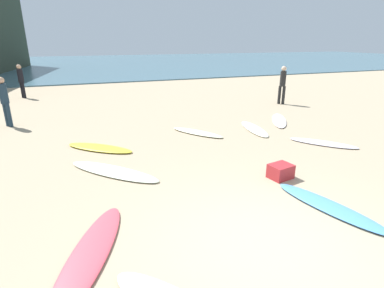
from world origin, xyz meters
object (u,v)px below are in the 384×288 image
Objects in this scene: surfboard_2 at (197,132)px; surfboard_10 at (254,129)px; surfboard_3 at (323,143)px; beachgoer_far at (5,99)px; surfboard_5 at (329,206)px; surfboard_8 at (100,148)px; surfboard_1 at (279,120)px; beach_cooler at (281,171)px; beachgoer_near at (21,79)px; surfboard_6 at (90,254)px; surfboard_4 at (113,171)px; beachgoer_mid at (283,83)px.

surfboard_2 is 0.96× the size of surfboard_10.
beachgoer_far reaches higher than surfboard_3.
surfboard_5 is 1.06× the size of surfboard_8.
surfboard_1 is 4.46× the size of beach_cooler.
surfboard_10 is (1.51, 5.10, -0.01)m from surfboard_5.
surfboard_1 is at bearing -139.00° from surfboard_3.
surfboard_8 is at bearing 113.33° from surfboard_5.
beachgoer_near is at bearing -91.59° from surfboard_3.
beachgoer_near is at bearing -39.64° from surfboard_10.
beachgoer_near is at bearing 89.89° from surfboard_2.
beachgoer_far reaches higher than surfboard_5.
beachgoer_far reaches higher than surfboard_8.
surfboard_10 is at bearing 63.15° from surfboard_6.
surfboard_10 is at bearing 66.97° from beach_cooler.
beachgoer_far is at bearing 78.37° from surfboard_8.
surfboard_8 is (-3.24, -0.44, 0.00)m from surfboard_2.
surfboard_5 is at bearing 94.22° from surfboard_1.
surfboard_2 is 0.78× the size of surfboard_4.
surfboard_2 is 0.93× the size of surfboard_8.
surfboard_6 is (-0.68, -2.90, -0.00)m from surfboard_4.
beach_cooler reaches higher than surfboard_5.
beach_cooler is at bearing -10.77° from surfboard_3.
surfboard_4 is 6.42m from beachgoer_far.
surfboard_4 is at bearing 155.30° from beach_cooler.
beachgoer_near is 0.99× the size of beachgoer_far.
surfboard_4 is 12.26m from beachgoer_near.
surfboard_1 is at bearing 54.47° from beach_cooler.
beachgoer_far is at bearing 15.59° from surfboard_1.
surfboard_2 is 5.39m from surfboard_5.
surfboard_4 is 1.00× the size of surfboard_6.
beach_cooler is (4.26, 1.25, 0.13)m from surfboard_6.
beachgoer_far is (-8.21, 3.54, 0.97)m from surfboard_10.
beachgoer_near reaches higher than surfboard_2.
beachgoer_mid reaches higher than beachgoer_far.
beach_cooler is (0.52, -3.91, 0.12)m from surfboard_2.
surfboard_10 is at bearing -41.38° from surfboard_2.
surfboard_1 is at bearing -147.22° from surfboard_10.
surfboard_5 is at bearing -101.84° from surfboard_8.
beachgoer_near is at bearing 123.39° from surfboard_6.
surfboard_10 is 1.17× the size of beachgoer_near.
surfboard_10 is at bearing -47.58° from surfboard_8.
beachgoer_far is (-3.08, 5.55, 0.97)m from surfboard_4.
surfboard_4 is 1.44× the size of beachgoer_far.
surfboard_1 is 6.90m from surfboard_8.
surfboard_5 is 1.45m from beach_cooler.
surfboard_5 is (3.63, -3.10, 0.01)m from surfboard_4.
surfboard_1 is 3.63m from surfboard_2.
surfboard_4 is at bearing 172.42° from beachgoer_far.
beach_cooler reaches higher than surfboard_10.
surfboard_8 is 1.17× the size of beachgoer_mid.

